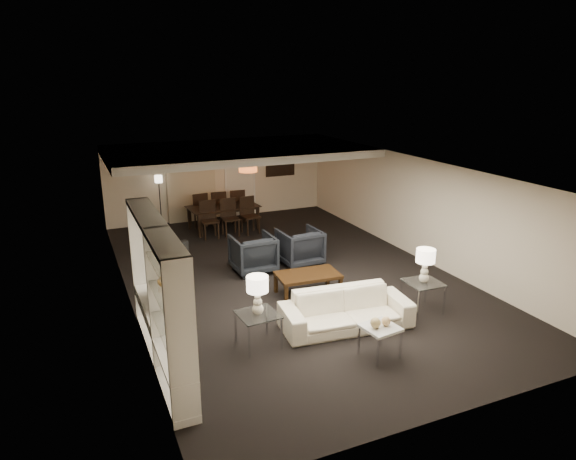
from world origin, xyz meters
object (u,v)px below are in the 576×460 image
at_px(pendant_light, 248,167).
at_px(dining_table, 224,218).
at_px(armchair_left, 253,253).
at_px(vase_blue, 170,322).
at_px(floor_speaker, 186,268).
at_px(marble_table, 380,341).
at_px(television, 153,287).
at_px(coffee_table, 308,284).
at_px(armchair_right, 300,247).
at_px(chair_fr, 236,205).
at_px(chair_nr, 250,216).
at_px(chair_fm, 218,207).
at_px(table_lamp_right, 425,266).
at_px(chair_fl, 198,209).
at_px(side_table_left, 258,330).
at_px(table_lamp_left, 258,295).
at_px(side_table_right, 422,296).
at_px(vase_amber, 163,280).
at_px(sofa, 346,310).
at_px(chair_nl, 210,220).
at_px(floor_lamp, 160,202).
at_px(chair_nm, 230,218).

bearing_deg(pendant_light, dining_table, 133.59).
distance_m(armchair_left, vase_blue, 4.95).
bearing_deg(floor_speaker, marble_table, -71.33).
bearing_deg(television, coffee_table, -76.41).
xyz_separation_m(armchair_right, chair_fr, (-0.25, 4.16, 0.09)).
distance_m(pendant_light, chair_nr, 1.40).
xyz_separation_m(chair_fm, chair_fr, (0.60, 0.00, 0.00)).
distance_m(table_lamp_right, television, 5.02).
bearing_deg(chair_fl, side_table_left, 75.99).
xyz_separation_m(table_lamp_left, vase_blue, (-1.58, -0.80, 0.21)).
distance_m(pendant_light, chair_fr, 1.88).
bearing_deg(table_lamp_left, coffee_table, 43.26).
xyz_separation_m(chair_fl, chair_fm, (0.60, 0.00, 0.00)).
height_order(table_lamp_left, chair_fr, table_lamp_left).
bearing_deg(television, chair_fm, -24.33).
xyz_separation_m(pendant_light, side_table_right, (1.37, -6.20, -1.62)).
relative_size(coffee_table, floor_speaker, 1.09).
bearing_deg(vase_amber, side_table_right, 5.13).
height_order(sofa, chair_fr, chair_fr).
xyz_separation_m(armchair_right, television, (-3.85, -2.49, 0.60)).
relative_size(chair_nl, chair_nr, 1.00).
bearing_deg(chair_nr, chair_fl, 125.11).
bearing_deg(vase_blue, sofa, 13.76).
xyz_separation_m(table_lamp_right, floor_speaker, (-4.02, 2.62, -0.35)).
bearing_deg(armchair_left, side_table_right, 124.06).
xyz_separation_m(sofa, table_lamp_left, (-1.70, 0.00, 0.59)).
bearing_deg(sofa, floor_speaker, 137.62).
height_order(side_table_right, floor_lamp, floor_lamp).
xyz_separation_m(side_table_left, floor_lamp, (-0.21, 7.80, 0.49)).
distance_m(armchair_left, table_lamp_left, 3.51).
bearing_deg(pendant_light, vase_amber, -118.50).
xyz_separation_m(television, chair_nr, (3.60, 5.34, -0.52)).
relative_size(vase_blue, floor_lamp, 0.11).
distance_m(chair_fl, chair_fr, 1.20).
bearing_deg(chair_nl, chair_fr, 48.67).
height_order(chair_nm, chair_nr, same).
xyz_separation_m(chair_nm, floor_lamp, (-1.66, 1.65, 0.26)).
height_order(table_lamp_right, chair_fm, table_lamp_right).
height_order(side_table_right, marble_table, side_table_right).
bearing_deg(chair_fm, side_table_right, 106.78).
bearing_deg(sofa, chair_fm, 97.93).
bearing_deg(sofa, side_table_left, -173.97).
height_order(table_lamp_left, vase_blue, table_lamp_left).
bearing_deg(chair_nl, armchair_left, -83.67).
xyz_separation_m(side_table_right, chair_nl, (-2.55, 6.16, 0.22)).
relative_size(sofa, chair_fm, 2.24).
relative_size(pendant_light, chair_nm, 0.49).
height_order(sofa, armchair_right, armchair_right).
bearing_deg(side_table_right, vase_amber, -174.87).
height_order(armchair_right, floor_lamp, floor_lamp).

